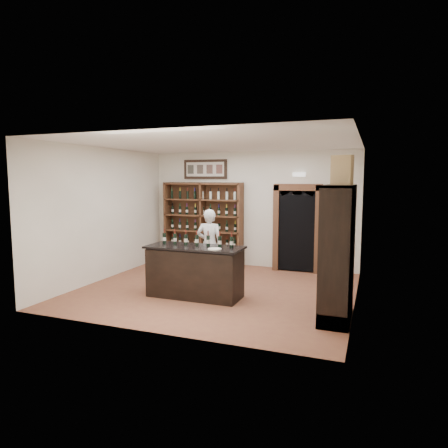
{
  "coord_description": "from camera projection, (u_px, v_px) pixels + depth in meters",
  "views": [
    {
      "loc": [
        3.03,
        -7.51,
        2.3
      ],
      "look_at": [
        0.06,
        0.3,
        1.35
      ],
      "focal_mm": 32.0,
      "sensor_mm": 36.0,
      "label": 1
    }
  ],
  "objects": [
    {
      "name": "floor",
      "position": [
        216.0,
        290.0,
        8.3
      ],
      "size": [
        5.5,
        5.5,
        0.0
      ],
      "primitive_type": "plane",
      "color": "brown",
      "rests_on": "ground"
    },
    {
      "name": "ceiling",
      "position": [
        216.0,
        143.0,
        7.96
      ],
      "size": [
        5.5,
        5.5,
        0.0
      ],
      "primitive_type": "plane",
      "rotation": [
        3.14,
        0.0,
        0.0
      ],
      "color": "white",
      "rests_on": "wall_back"
    },
    {
      "name": "wall_back",
      "position": [
        251.0,
        209.0,
        10.46
      ],
      "size": [
        5.5,
        0.04,
        3.0
      ],
      "primitive_type": "cube",
      "color": "white",
      "rests_on": "ground"
    },
    {
      "name": "wall_left",
      "position": [
        104.0,
        214.0,
        9.1
      ],
      "size": [
        0.04,
        5.0,
        3.0
      ],
      "primitive_type": "cube",
      "color": "white",
      "rests_on": "ground"
    },
    {
      "name": "wall_right",
      "position": [
        358.0,
        223.0,
        7.16
      ],
      "size": [
        0.04,
        5.0,
        3.0
      ],
      "primitive_type": "cube",
      "color": "white",
      "rests_on": "ground"
    },
    {
      "name": "wine_shelf",
      "position": [
        204.0,
        223.0,
        10.8
      ],
      "size": [
        2.2,
        0.38,
        2.2
      ],
      "color": "brown",
      "rests_on": "ground"
    },
    {
      "name": "framed_picture",
      "position": [
        205.0,
        169.0,
        10.77
      ],
      "size": [
        1.25,
        0.04,
        0.52
      ],
      "primitive_type": "cube",
      "color": "black",
      "rests_on": "wall_back"
    },
    {
      "name": "arched_doorway",
      "position": [
        298.0,
        226.0,
        9.9
      ],
      "size": [
        1.17,
        0.35,
        2.17
      ],
      "color": "black",
      "rests_on": "ground"
    },
    {
      "name": "emergency_light",
      "position": [
        299.0,
        175.0,
        9.84
      ],
      "size": [
        0.3,
        0.1,
        0.1
      ],
      "primitive_type": "cube",
      "color": "white",
      "rests_on": "wall_back"
    },
    {
      "name": "tasting_counter",
      "position": [
        195.0,
        272.0,
        7.76
      ],
      "size": [
        1.88,
        0.78,
        1.0
      ],
      "color": "black",
      "rests_on": "ground"
    },
    {
      "name": "counter_bottle_0",
      "position": [
        164.0,
        238.0,
        8.04
      ],
      "size": [
        0.07,
        0.07,
        0.3
      ],
      "color": "black",
      "rests_on": "tasting_counter"
    },
    {
      "name": "counter_bottle_1",
      "position": [
        175.0,
        239.0,
        7.95
      ],
      "size": [
        0.07,
        0.07,
        0.3
      ],
      "color": "black",
      "rests_on": "tasting_counter"
    },
    {
      "name": "counter_bottle_2",
      "position": [
        186.0,
        239.0,
        7.87
      ],
      "size": [
        0.07,
        0.07,
        0.3
      ],
      "color": "black",
      "rests_on": "tasting_counter"
    },
    {
      "name": "counter_bottle_3",
      "position": [
        197.0,
        240.0,
        7.78
      ],
      "size": [
        0.07,
        0.07,
        0.3
      ],
      "color": "black",
      "rests_on": "tasting_counter"
    },
    {
      "name": "counter_bottle_4",
      "position": [
        208.0,
        241.0,
        7.7
      ],
      "size": [
        0.07,
        0.07,
        0.3
      ],
      "color": "black",
      "rests_on": "tasting_counter"
    },
    {
      "name": "counter_bottle_5",
      "position": [
        220.0,
        241.0,
        7.61
      ],
      "size": [
        0.07,
        0.07,
        0.3
      ],
      "color": "black",
      "rests_on": "tasting_counter"
    },
    {
      "name": "counter_bottle_6",
      "position": [
        232.0,
        242.0,
        7.53
      ],
      "size": [
        0.07,
        0.07,
        0.3
      ],
      "color": "black",
      "rests_on": "tasting_counter"
    },
    {
      "name": "side_cabinet",
      "position": [
        339.0,
        274.0,
        6.49
      ],
      "size": [
        0.48,
        1.2,
        2.2
      ],
      "color": "black",
      "rests_on": "ground"
    },
    {
      "name": "shopkeeper",
      "position": [
        209.0,
        245.0,
        9.04
      ],
      "size": [
        0.65,
        0.49,
        1.62
      ],
      "primitive_type": "imported",
      "rotation": [
        0.0,
        0.0,
        3.33
      ],
      "color": "silver",
      "rests_on": "ground"
    },
    {
      "name": "plate",
      "position": [
        215.0,
        249.0,
        7.33
      ],
      "size": [
        0.26,
        0.26,
        0.02
      ],
      "primitive_type": "cylinder",
      "color": "beige",
      "rests_on": "tasting_counter"
    },
    {
      "name": "wine_crate",
      "position": [
        342.0,
        170.0,
        6.41
      ],
      "size": [
        0.36,
        0.23,
        0.47
      ],
      "primitive_type": "cube",
      "rotation": [
        0.0,
        0.0,
        -0.31
      ],
      "color": "tan",
      "rests_on": "side_cabinet"
    }
  ]
}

